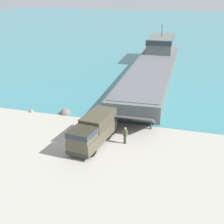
{
  "coord_description": "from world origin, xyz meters",
  "views": [
    {
      "loc": [
        11.34,
        -26.06,
        15.02
      ],
      "look_at": [
        2.04,
        4.72,
        1.93
      ],
      "focal_mm": 50.0,
      "sensor_mm": 36.0,
      "label": 1
    }
  ],
  "objects_px": {
    "mooring_bollard": "(151,125)",
    "soldier_on_ramp": "(125,134)",
    "military_truck": "(93,130)",
    "landing_craft": "(155,63)"
  },
  "relations": [
    {
      "from": "landing_craft",
      "to": "military_truck",
      "type": "xyz_separation_m",
      "value": [
        -1.25,
        -29.6,
        -0.29
      ]
    },
    {
      "from": "mooring_bollard",
      "to": "soldier_on_ramp",
      "type": "bearing_deg",
      "value": -114.6
    },
    {
      "from": "soldier_on_ramp",
      "to": "landing_craft",
      "type": "bearing_deg",
      "value": -154.0
    },
    {
      "from": "soldier_on_ramp",
      "to": "mooring_bollard",
      "type": "bearing_deg",
      "value": 177.75
    },
    {
      "from": "soldier_on_ramp",
      "to": "military_truck",
      "type": "bearing_deg",
      "value": -50.05
    },
    {
      "from": "landing_craft",
      "to": "soldier_on_ramp",
      "type": "relative_size",
      "value": 24.06
    },
    {
      "from": "military_truck",
      "to": "landing_craft",
      "type": "bearing_deg",
      "value": -176.72
    },
    {
      "from": "military_truck",
      "to": "soldier_on_ramp",
      "type": "bearing_deg",
      "value": 113.28
    },
    {
      "from": "mooring_bollard",
      "to": "landing_craft",
      "type": "bearing_deg",
      "value": 98.7
    },
    {
      "from": "landing_craft",
      "to": "military_truck",
      "type": "relative_size",
      "value": 5.89
    }
  ]
}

